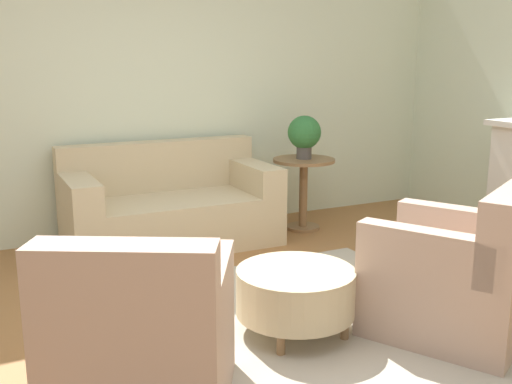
{
  "coord_description": "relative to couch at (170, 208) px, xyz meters",
  "views": [
    {
      "loc": [
        -1.6,
        -3.0,
        1.63
      ],
      "look_at": [
        0.15,
        0.55,
        0.75
      ],
      "focal_mm": 42.0,
      "sensor_mm": 36.0,
      "label": 1
    }
  ],
  "objects": [
    {
      "name": "wall_back",
      "position": [
        -0.0,
        0.53,
        1.07
      ],
      "size": [
        8.92,
        0.12,
        2.8
      ],
      "color": "beige",
      "rests_on": "ground_plane"
    },
    {
      "name": "rug",
      "position": [
        -0.0,
        -1.99,
        -0.32
      ],
      "size": [
        2.69,
        2.31,
        0.01
      ],
      "color": "#B2A893",
      "rests_on": "ground_plane"
    },
    {
      "name": "side_table",
      "position": [
        1.32,
        -0.11,
        0.15
      ],
      "size": [
        0.6,
        0.6,
        0.7
      ],
      "color": "olive",
      "rests_on": "ground_plane"
    },
    {
      "name": "ground_plane",
      "position": [
        -0.0,
        -1.99,
        -0.33
      ],
      "size": [
        16.0,
        16.0,
        0.0
      ],
      "primitive_type": "plane",
      "color": "#996638"
    },
    {
      "name": "potted_plant_on_side_table",
      "position": [
        1.32,
        -0.11,
        0.61
      ],
      "size": [
        0.32,
        0.32,
        0.41
      ],
      "color": "#4C4742",
      "rests_on": "side_table"
    },
    {
      "name": "armchair_right",
      "position": [
        0.95,
        -2.51,
        0.03
      ],
      "size": [
        1.08,
        1.12,
        0.92
      ],
      "color": "tan",
      "rests_on": "rug"
    },
    {
      "name": "ottoman_table",
      "position": [
        0.1,
        -2.07,
        -0.06
      ],
      "size": [
        0.72,
        0.72,
        0.39
      ],
      "color": "#C6B289",
      "rests_on": "rug"
    },
    {
      "name": "couch",
      "position": [
        0.0,
        0.0,
        0.0
      ],
      "size": [
        1.83,
        0.92,
        0.89
      ],
      "color": "#C6B289",
      "rests_on": "ground_plane"
    },
    {
      "name": "armchair_left",
      "position": [
        -0.95,
        -2.51,
        0.03
      ],
      "size": [
        1.08,
        1.12,
        0.92
      ],
      "color": "tan",
      "rests_on": "rug"
    }
  ]
}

